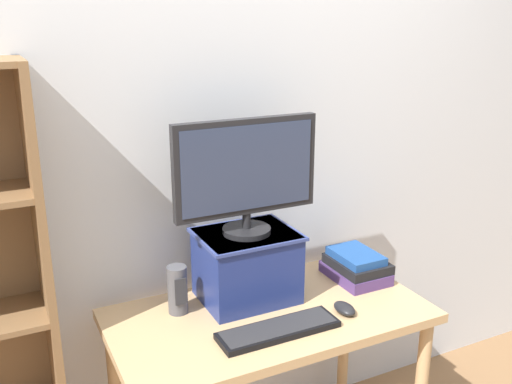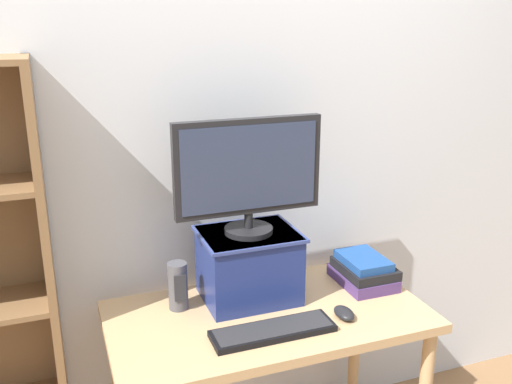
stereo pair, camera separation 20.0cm
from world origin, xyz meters
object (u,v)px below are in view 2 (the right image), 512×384
at_px(desk, 268,337).
at_px(computer_mouse, 344,313).
at_px(keyboard, 273,331).
at_px(computer_monitor, 248,172).
at_px(book_stack, 364,271).
at_px(riser_box, 249,264).
at_px(desk_speaker, 178,286).

height_order(desk, computer_mouse, computer_mouse).
bearing_deg(keyboard, computer_monitor, 87.77).
bearing_deg(keyboard, computer_mouse, 2.66).
relative_size(keyboard, book_stack, 1.65).
bearing_deg(computer_mouse, riser_box, 135.90).
distance_m(book_stack, desk_speaker, 0.76).
bearing_deg(computer_mouse, keyboard, -177.34).
bearing_deg(riser_box, computer_mouse, -44.10).
height_order(computer_monitor, book_stack, computer_monitor).
height_order(riser_box, computer_mouse, riser_box).
bearing_deg(keyboard, riser_box, 87.78).
relative_size(keyboard, computer_mouse, 4.19).
xyz_separation_m(computer_mouse, desk_speaker, (-0.55, 0.28, 0.07)).
bearing_deg(riser_box, desk_speaker, 177.34).
xyz_separation_m(keyboard, book_stack, (0.49, 0.23, 0.04)).
height_order(riser_box, desk_speaker, riser_box).
bearing_deg(book_stack, computer_monitor, 174.55).
height_order(riser_box, keyboard, riser_box).
xyz_separation_m(computer_monitor, book_stack, (0.48, -0.05, -0.45)).
height_order(computer_monitor, computer_mouse, computer_monitor).
bearing_deg(desk, desk_speaker, 154.24).
bearing_deg(desk, keyboard, -105.15).
relative_size(book_stack, desk_speaker, 1.43).
distance_m(desk, computer_monitor, 0.63).
bearing_deg(keyboard, desk, 74.85).
bearing_deg(computer_monitor, keyboard, -92.23).
bearing_deg(desk_speaker, computer_mouse, -26.85).
bearing_deg(desk_speaker, desk, -25.76).
distance_m(desk, book_stack, 0.49).
bearing_deg(desk_speaker, computer_monitor, -2.98).
distance_m(computer_mouse, desk_speaker, 0.62).
distance_m(keyboard, book_stack, 0.55).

